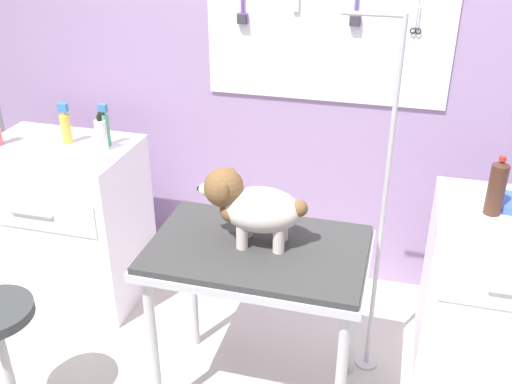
% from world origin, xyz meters
% --- Properties ---
extents(rear_wall_panel, '(4.00, 0.11, 2.30)m').
position_xyz_m(rear_wall_panel, '(0.00, 1.28, 1.16)').
color(rear_wall_panel, '#9A7DA9').
rests_on(rear_wall_panel, ground).
extents(grooming_table, '(0.93, 0.60, 0.82)m').
position_xyz_m(grooming_table, '(0.00, 0.19, 0.73)').
color(grooming_table, '#B7B7BC').
rests_on(grooming_table, ground).
extents(grooming_arm, '(0.30, 0.11, 1.73)m').
position_xyz_m(grooming_arm, '(0.48, 0.51, 0.81)').
color(grooming_arm, '#B7B7BC').
rests_on(grooming_arm, ground).
extents(dog, '(0.46, 0.23, 0.33)m').
position_xyz_m(dog, '(-0.04, 0.21, 0.99)').
color(dog, beige).
rests_on(dog, grooming_table).
extents(counter_left, '(0.80, 0.58, 0.92)m').
position_xyz_m(counter_left, '(-1.25, 0.70, 0.46)').
color(counter_left, white).
rests_on(counter_left, ground).
extents(cabinet_right, '(0.68, 0.54, 0.90)m').
position_xyz_m(cabinet_right, '(1.05, 0.63, 0.45)').
color(cabinet_right, white).
rests_on(cabinet_right, ground).
extents(detangler_spray, '(0.05, 0.05, 0.23)m').
position_xyz_m(detangler_spray, '(-0.99, 0.78, 1.02)').
color(detangler_spray, '#469E66').
rests_on(detangler_spray, counter_left).
extents(pump_bottle_white, '(0.05, 0.05, 0.22)m').
position_xyz_m(pump_bottle_white, '(-1.20, 0.76, 1.02)').
color(pump_bottle_white, gold).
rests_on(pump_bottle_white, counter_left).
extents(shampoo_bottle, '(0.06, 0.06, 0.21)m').
position_xyz_m(shampoo_bottle, '(-0.97, 0.71, 1.01)').
color(shampoo_bottle, white).
rests_on(shampoo_bottle, counter_left).
extents(soda_bottle, '(0.07, 0.07, 0.26)m').
position_xyz_m(soda_bottle, '(0.93, 0.57, 1.03)').
color(soda_bottle, '#42251A').
rests_on(soda_bottle, cabinet_right).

